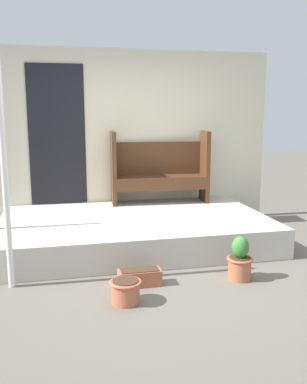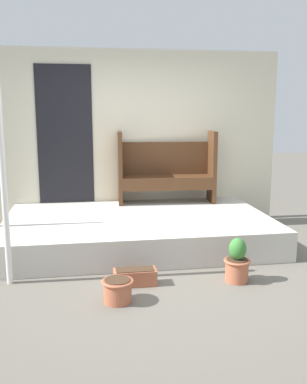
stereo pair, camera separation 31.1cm
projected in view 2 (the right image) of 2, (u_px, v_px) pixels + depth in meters
name	position (u px, v px, depth m)	size (l,w,h in m)	color
ground_plane	(154.00, 271.00, 4.65)	(24.00, 24.00, 0.00)	#666056
porch_slab	(138.00, 230.00, 5.61)	(3.40, 2.07, 0.36)	beige
house_wall	(126.00, 139.00, 6.43)	(4.60, 0.08, 2.60)	beige
support_post	(3.00, 175.00, 4.12)	(0.06, 0.06, 2.22)	white
bench	(166.00, 168.00, 6.36)	(1.45, 0.49, 1.06)	#4C2D19
flower_pot_left	(118.00, 289.00, 3.89)	(0.30, 0.30, 0.22)	#B26042
flower_pot_middle	(237.00, 263.00, 4.34)	(0.27, 0.27, 0.46)	#B26042
planter_box_rect	(135.00, 277.00, 4.28)	(0.43, 0.18, 0.16)	#B26042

